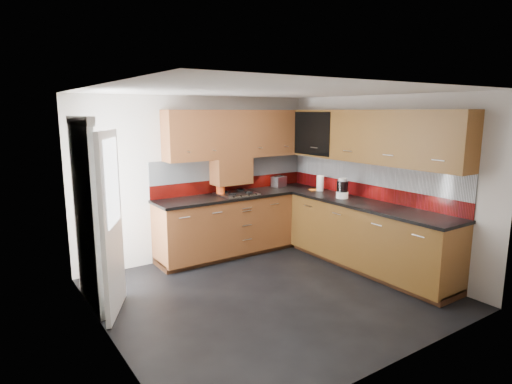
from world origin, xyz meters
TOP-DOWN VIEW (x-y plane):
  - room at (0.00, 0.00)m, footprint 4.00×3.80m
  - base_cabinets at (1.07, 0.72)m, footprint 2.70×3.20m
  - countertop at (1.05, 0.70)m, footprint 2.72×3.22m
  - backsplash at (1.28, 0.93)m, footprint 2.70×3.20m
  - upper_cabinets at (1.23, 0.78)m, footprint 2.50×3.20m
  - extractor_hood at (0.45, 1.64)m, footprint 0.60×0.33m
  - glass_cabinet at (1.71, 1.07)m, footprint 0.32×0.80m
  - back_door at (-1.78, 0.75)m, footprint 0.42×1.19m
  - gas_hob at (0.45, 1.47)m, footprint 0.56×0.50m
  - utensil_pot at (0.24, 1.60)m, footprint 0.13×0.13m
  - toaster at (1.38, 1.65)m, footprint 0.28×0.22m
  - food_processor at (1.56, 0.38)m, footprint 0.17×0.17m
  - paper_towel at (1.70, 0.99)m, footprint 0.13×0.13m
  - orange_cloth at (1.65, 1.08)m, footprint 0.16×0.15m

SIDE VIEW (x-z plane):
  - base_cabinets at x=1.07m, z-range -0.04..0.91m
  - countertop at x=1.05m, z-range 0.90..0.94m
  - orange_cloth at x=1.65m, z-range 0.94..0.95m
  - gas_hob at x=0.45m, z-range 0.93..0.98m
  - toaster at x=1.38m, z-range 0.94..1.12m
  - back_door at x=-1.78m, z-range 0.01..2.05m
  - utensil_pot at x=0.24m, z-range 0.81..1.28m
  - paper_towel at x=1.70m, z-range 0.94..1.18m
  - food_processor at x=1.56m, z-range 0.93..1.22m
  - backsplash at x=1.28m, z-range 0.94..1.48m
  - extractor_hood at x=0.45m, z-range 1.08..1.48m
  - room at x=0.00m, z-range 0.18..2.82m
  - upper_cabinets at x=1.23m, z-range 1.48..2.20m
  - glass_cabinet at x=1.71m, z-range 1.54..2.20m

